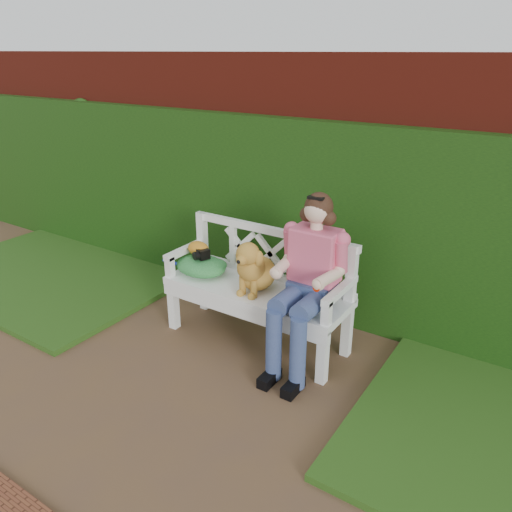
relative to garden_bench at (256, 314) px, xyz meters
The scene contains 11 objects.
ground 1.00m from the garden_bench, 94.40° to the right, with size 60.00×60.00×0.00m, color brown.
brick_wall 1.27m from the garden_bench, 94.61° to the left, with size 10.00×0.30×2.20m, color maroon.
ivy_hedge 0.94m from the garden_bench, 96.04° to the left, with size 10.00×0.18×1.70m, color #1F4A10.
grass_left 2.49m from the garden_bench, behind, with size 2.60×2.00×0.05m, color black.
garden_bench is the anchor object (origin of this frame).
seated_woman 0.62m from the garden_bench, ahead, with size 0.53×0.70×1.25m, color #D7255B, non-canonical shape.
dog 0.46m from the garden_bench, 59.56° to the right, with size 0.29×0.39×0.44m, color olive, non-canonical shape.
tennis_racket 0.64m from the garden_bench, behind, with size 0.60×0.25×0.03m, color white, non-canonical shape.
green_bag 0.62m from the garden_bench, behind, with size 0.45×0.34×0.15m, color #32812B, non-canonical shape.
camera_item 0.67m from the garden_bench, behind, with size 0.12×0.09×0.08m, color black.
baseball_glove 0.73m from the garden_bench, behind, with size 0.19×0.14×0.12m, color #BC761A.
Camera 1 is at (2.01, -1.98, 2.21)m, focal length 35.00 mm.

